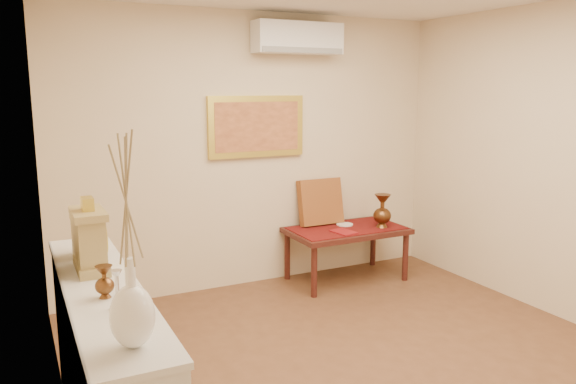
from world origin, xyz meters
TOP-DOWN VIEW (x-y plane):
  - floor at (0.00, 0.00)m, footprint 4.50×4.50m
  - wall_back at (0.00, 2.25)m, footprint 4.00×0.02m
  - wall_left at (-2.00, 0.00)m, footprint 0.02×4.50m
  - white_vase at (-1.81, -0.79)m, footprint 0.17×0.17m
  - candlestick at (-1.80, -0.36)m, footprint 0.09×0.09m
  - brass_urn_small at (-1.83, -0.19)m, footprint 0.09×0.09m
  - table_cloth at (0.85, 1.88)m, footprint 1.14×0.59m
  - brass_urn_tall at (1.19, 1.74)m, footprint 0.19×0.19m
  - plate at (0.89, 1.98)m, footprint 0.17×0.17m
  - menu at (0.72, 1.73)m, footprint 0.22×0.28m
  - cushion at (0.68, 2.14)m, footprint 0.48×0.20m
  - display_ledge at (-1.82, 0.00)m, footprint 0.37×2.02m
  - mantel_clock at (-1.83, 0.27)m, footprint 0.17×0.36m
  - wooden_chest at (-1.82, 0.57)m, footprint 0.16×0.21m
  - low_table at (0.85, 1.88)m, footprint 1.20×0.70m
  - painting at (0.00, 2.22)m, footprint 1.00×0.06m
  - ac_unit at (0.40, 2.12)m, footprint 0.90×0.25m

SIDE VIEW (x-z plane):
  - floor at x=0.00m, z-range 0.00..0.00m
  - low_table at x=0.85m, z-range 0.21..0.76m
  - display_ledge at x=-1.82m, z-range 0.00..0.98m
  - table_cloth at x=0.85m, z-range 0.55..0.56m
  - plate at x=0.89m, z-range 0.56..0.57m
  - menu at x=0.72m, z-range 0.56..0.57m
  - brass_urn_tall at x=1.19m, z-range 0.56..0.98m
  - cushion at x=0.68m, z-range 0.55..1.04m
  - candlestick at x=-1.80m, z-range 0.98..1.16m
  - brass_urn_small at x=-1.83m, z-range 0.98..1.19m
  - wooden_chest at x=-1.82m, z-range 0.98..1.22m
  - mantel_clock at x=-1.83m, z-range 0.95..1.36m
  - wall_back at x=0.00m, z-range 0.00..2.70m
  - wall_left at x=-2.00m, z-range 0.00..2.70m
  - white_vase at x=-1.81m, z-range 0.98..1.89m
  - painting at x=0.00m, z-range 1.30..1.90m
  - ac_unit at x=0.40m, z-range 2.30..2.60m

